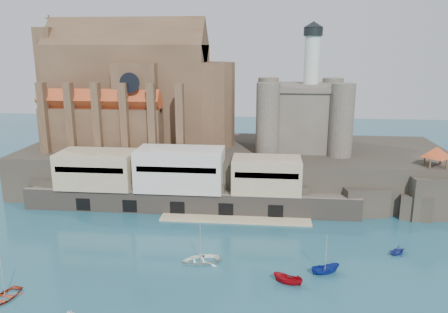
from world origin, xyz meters
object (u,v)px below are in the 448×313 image
church (137,95)px  pavilion (436,153)px  boat_2 (325,273)px  boat_0 (5,298)px  castle_keep (302,113)px

church → pavilion: bearing=-13.5°
church → boat_2: bearing=-46.5°
boat_0 → castle_keep: bearing=58.9°
church → boat_0: church is taller
castle_keep → boat_0: 71.73m
church → pavilion: 68.65m
castle_keep → boat_0: size_ratio=5.49×
pavilion → boat_0: (-69.46, -38.91, -12.73)m
pavilion → boat_0: size_ratio=1.20×
church → castle_keep: (40.21, -0.78, -3.81)m
pavilion → boat_2: pavilion is taller
church → pavilion: size_ratio=7.34×
pavilion → boat_0: pavilion is taller
church → boat_0: (-3.33, -54.76, -22.13)m
castle_keep → boat_0: castle_keep is taller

